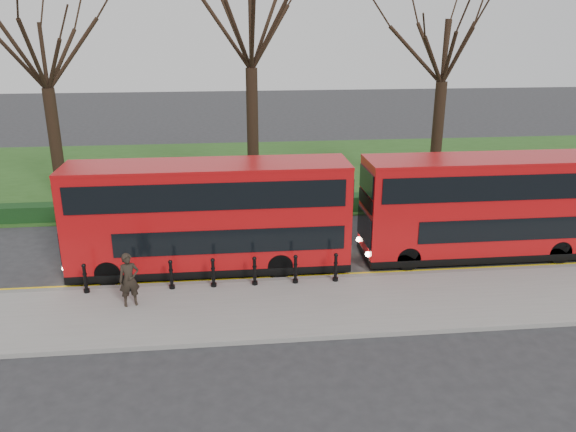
{
  "coord_description": "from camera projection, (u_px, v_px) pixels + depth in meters",
  "views": [
    {
      "loc": [
        0.74,
        -19.14,
        8.78
      ],
      "look_at": [
        2.84,
        0.5,
        2.0
      ],
      "focal_mm": 35.0,
      "sensor_mm": 36.0,
      "label": 1
    }
  ],
  "objects": [
    {
      "name": "tree_left",
      "position": [
        43.0,
        49.0,
        26.89
      ],
      "size": [
        6.75,
        6.75,
        10.54
      ],
      "color": "black",
      "rests_on": "ground"
    },
    {
      "name": "bus_lead",
      "position": [
        210.0,
        218.0,
        20.58
      ],
      "size": [
        10.22,
        2.35,
        4.07
      ],
      "color": "#B20D10",
      "rests_on": "ground"
    },
    {
      "name": "pavement",
      "position": [
        211.0,
        311.0,
        17.93
      ],
      "size": [
        60.0,
        4.0,
        0.15
      ],
      "primitive_type": "cube",
      "color": "gray",
      "rests_on": "ground"
    },
    {
      "name": "bus_rear",
      "position": [
        491.0,
        207.0,
        21.81
      ],
      "size": [
        10.06,
        2.31,
        4.0
      ],
      "color": "#B20D10",
      "rests_on": "ground"
    },
    {
      "name": "pedestrian",
      "position": [
        129.0,
        280.0,
        17.9
      ],
      "size": [
        0.75,
        0.6,
        1.78
      ],
      "primitive_type": "imported",
      "rotation": [
        0.0,
        0.0,
        0.3
      ],
      "color": "black",
      "rests_on": "pavement"
    },
    {
      "name": "ground",
      "position": [
        213.0,
        274.0,
        20.78
      ],
      "size": [
        120.0,
        120.0,
        0.0
      ],
      "primitive_type": "plane",
      "color": "#28282B",
      "rests_on": "ground"
    },
    {
      "name": "hedge",
      "position": [
        216.0,
        207.0,
        27.05
      ],
      "size": [
        60.0,
        0.9,
        0.8
      ],
      "primitive_type": "cube",
      "color": "black",
      "rests_on": "ground"
    },
    {
      "name": "kerb",
      "position": [
        213.0,
        284.0,
        19.82
      ],
      "size": [
        60.0,
        0.25,
        0.16
      ],
      "primitive_type": "cube",
      "color": "slate",
      "rests_on": "ground"
    },
    {
      "name": "yellow_line_inner",
      "position": [
        213.0,
        280.0,
        20.31
      ],
      "size": [
        60.0,
        0.1,
        0.01
      ],
      "primitive_type": "cube",
      "color": "yellow",
      "rests_on": "ground"
    },
    {
      "name": "bollard_row",
      "position": [
        213.0,
        273.0,
        19.3
      ],
      "size": [
        8.71,
        0.15,
        1.0
      ],
      "color": "black",
      "rests_on": "pavement"
    },
    {
      "name": "tree_mid",
      "position": [
        250.0,
        23.0,
        27.52
      ],
      "size": [
        7.78,
        7.78,
        12.15
      ],
      "color": "black",
      "rests_on": "ground"
    },
    {
      "name": "tree_right",
      "position": [
        445.0,
        44.0,
        28.86
      ],
      "size": [
        6.87,
        6.87,
        10.74
      ],
      "color": "black",
      "rests_on": "ground"
    },
    {
      "name": "yellow_line_outer",
      "position": [
        213.0,
        282.0,
        20.12
      ],
      "size": [
        60.0,
        0.1,
        0.01
      ],
      "primitive_type": "cube",
      "color": "yellow",
      "rests_on": "ground"
    },
    {
      "name": "grass_verge",
      "position": [
        218.0,
        172.0,
        34.88
      ],
      "size": [
        60.0,
        18.0,
        0.06
      ],
      "primitive_type": "cube",
      "color": "#264C19",
      "rests_on": "ground"
    }
  ]
}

